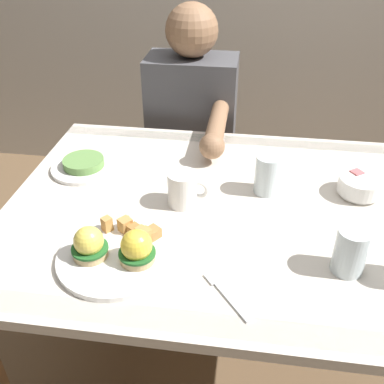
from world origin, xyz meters
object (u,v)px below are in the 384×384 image
at_px(eggs_benedict_plate, 116,250).
at_px(water_glass_far, 267,177).
at_px(water_glass_extra, 350,254).
at_px(diner_person, 192,135).
at_px(dining_table, 225,238).
at_px(coffee_mug, 184,187).
at_px(side_plate, 84,165).
at_px(fruit_bowl, 360,186).
at_px(fork, 224,293).

bearing_deg(eggs_benedict_plate, water_glass_far, 44.54).
xyz_separation_m(water_glass_extra, diner_person, (-0.47, 0.80, -0.14)).
xyz_separation_m(dining_table, water_glass_extra, (0.28, -0.20, 0.15)).
xyz_separation_m(coffee_mug, side_plate, (-0.33, 0.13, -0.04)).
relative_size(dining_table, fruit_bowl, 10.00).
height_order(coffee_mug, diner_person, diner_person).
relative_size(water_glass_extra, side_plate, 0.55).
bearing_deg(water_glass_far, side_plate, 175.25).
xyz_separation_m(fork, water_glass_far, (0.08, 0.41, 0.05)).
xyz_separation_m(eggs_benedict_plate, side_plate, (-0.21, 0.38, -0.01)).
bearing_deg(diner_person, fruit_bowl, -41.98).
height_order(water_glass_extra, side_plate, water_glass_extra).
height_order(water_glass_far, water_glass_extra, water_glass_far).
relative_size(dining_table, fork, 8.99).
bearing_deg(fork, dining_table, 93.45).
height_order(water_glass_far, side_plate, water_glass_far).
xyz_separation_m(eggs_benedict_plate, water_glass_far, (0.34, 0.33, 0.02)).
xyz_separation_m(eggs_benedict_plate, fork, (0.26, -0.07, -0.02)).
relative_size(fruit_bowl, coffee_mug, 1.08).
relative_size(eggs_benedict_plate, fork, 2.02).
relative_size(fork, diner_person, 0.12).
height_order(dining_table, side_plate, side_plate).
height_order(water_glass_extra, diner_person, diner_person).
distance_m(water_glass_extra, diner_person, 0.94).
height_order(dining_table, water_glass_extra, water_glass_extra).
distance_m(fork, diner_person, 0.94).
xyz_separation_m(water_glass_far, side_plate, (-0.55, 0.05, -0.03)).
xyz_separation_m(fork, side_plate, (-0.47, 0.45, 0.01)).
distance_m(water_glass_far, side_plate, 0.56).
distance_m(dining_table, coffee_mug, 0.20).
distance_m(eggs_benedict_plate, coffee_mug, 0.27).
xyz_separation_m(fruit_bowl, water_glass_extra, (-0.08, -0.32, 0.02)).
bearing_deg(water_glass_far, water_glass_extra, -58.74).
xyz_separation_m(fruit_bowl, coffee_mug, (-0.48, -0.11, 0.02)).
height_order(fruit_bowl, diner_person, diner_person).
relative_size(dining_table, coffee_mug, 10.80).
bearing_deg(dining_table, side_plate, 162.89).
bearing_deg(fruit_bowl, side_plate, 178.16).
bearing_deg(fruit_bowl, coffee_mug, -167.37).
height_order(eggs_benedict_plate, water_glass_far, water_glass_far).
xyz_separation_m(coffee_mug, fork, (0.14, -0.32, -0.05)).
bearing_deg(dining_table, fruit_bowl, 17.29).
bearing_deg(coffee_mug, water_glass_extra, -27.43).
relative_size(fruit_bowl, side_plate, 0.60).
bearing_deg(fork, side_plate, 135.92).
height_order(eggs_benedict_plate, water_glass_extra, water_glass_extra).
bearing_deg(fruit_bowl, diner_person, 138.02).
bearing_deg(water_glass_extra, fork, -157.16).
relative_size(dining_table, water_glass_extra, 10.85).
height_order(eggs_benedict_plate, side_plate, eggs_benedict_plate).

